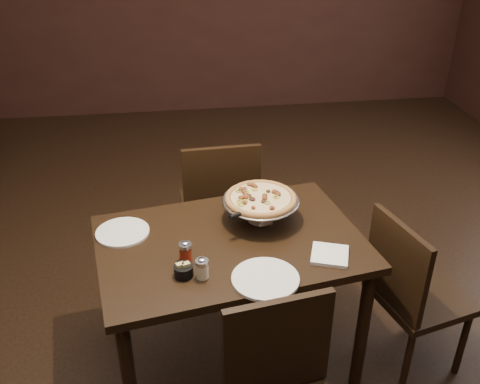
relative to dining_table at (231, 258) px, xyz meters
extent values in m
cube|color=black|center=(-0.04, 0.11, -0.65)|extent=(6.00, 7.00, 0.02)
cube|color=black|center=(0.00, 0.00, 0.08)|extent=(1.29, 0.96, 0.04)
cylinder|color=black|center=(0.58, -0.24, -0.29)|extent=(0.06, 0.06, 0.70)
cylinder|color=black|center=(-0.58, 0.24, -0.29)|extent=(0.06, 0.06, 0.70)
cylinder|color=black|center=(0.47, 0.41, -0.29)|extent=(0.06, 0.06, 0.70)
cylinder|color=silver|center=(0.16, 0.14, 0.10)|extent=(0.12, 0.12, 0.01)
cylinder|color=silver|center=(0.16, 0.14, 0.15)|extent=(0.03, 0.03, 0.10)
cylinder|color=silver|center=(0.16, 0.14, 0.20)|extent=(0.09, 0.09, 0.01)
cylinder|color=#A0A0A5|center=(0.16, 0.14, 0.21)|extent=(0.35, 0.35, 0.01)
torus|color=#A0A0A5|center=(0.16, 0.14, 0.21)|extent=(0.36, 0.36, 0.01)
cylinder|color=brown|center=(0.16, 0.14, 0.22)|extent=(0.33, 0.33, 0.01)
torus|color=brown|center=(0.16, 0.14, 0.22)|extent=(0.34, 0.34, 0.03)
cylinder|color=tan|center=(0.16, 0.14, 0.22)|extent=(0.28, 0.28, 0.01)
cylinder|color=beige|center=(-0.15, -0.24, 0.13)|extent=(0.05, 0.05, 0.07)
cylinder|color=silver|center=(-0.15, -0.24, 0.17)|extent=(0.05, 0.05, 0.02)
ellipsoid|color=silver|center=(-0.15, -0.24, 0.19)|extent=(0.03, 0.03, 0.01)
cylinder|color=maroon|center=(-0.21, -0.12, 0.13)|extent=(0.05, 0.05, 0.07)
cylinder|color=silver|center=(-0.21, -0.12, 0.18)|extent=(0.06, 0.06, 0.02)
ellipsoid|color=silver|center=(-0.21, -0.12, 0.19)|extent=(0.03, 0.03, 0.01)
cylinder|color=black|center=(-0.22, -0.22, 0.12)|extent=(0.08, 0.08, 0.05)
cube|color=tan|center=(-0.23, -0.22, 0.13)|extent=(0.04, 0.03, 0.05)
cube|color=tan|center=(-0.21, -0.22, 0.13)|extent=(0.04, 0.03, 0.05)
cube|color=white|center=(0.41, -0.18, 0.11)|extent=(0.20, 0.20, 0.02)
cylinder|color=white|center=(-0.48, 0.12, 0.10)|extent=(0.24, 0.24, 0.01)
cylinder|color=white|center=(0.10, -0.30, 0.10)|extent=(0.27, 0.27, 0.01)
cone|color=silver|center=(0.06, 0.03, 0.21)|extent=(0.17, 0.17, 0.00)
cylinder|color=black|center=(0.06, 0.03, 0.22)|extent=(0.13, 0.09, 0.03)
cube|color=black|center=(0.02, 0.79, -0.20)|extent=(0.45, 0.45, 0.04)
cube|color=black|center=(0.03, 0.60, 0.06)|extent=(0.43, 0.05, 0.45)
cylinder|color=black|center=(0.19, 0.97, -0.43)|extent=(0.04, 0.04, 0.42)
cylinder|color=black|center=(-0.16, 0.96, -0.43)|extent=(0.04, 0.04, 0.42)
cylinder|color=black|center=(0.20, 0.62, -0.43)|extent=(0.04, 0.04, 0.42)
cylinder|color=black|center=(-0.15, 0.61, -0.43)|extent=(0.04, 0.04, 0.42)
cube|color=black|center=(0.10, -0.59, 0.03)|extent=(0.41, 0.09, 0.43)
cube|color=black|center=(0.90, -0.13, -0.23)|extent=(0.48, 0.48, 0.04)
cube|color=black|center=(0.72, -0.17, 0.01)|extent=(0.12, 0.40, 0.42)
cylinder|color=black|center=(1.10, -0.25, -0.44)|extent=(0.03, 0.03, 0.39)
cylinder|color=black|center=(1.02, 0.07, -0.44)|extent=(0.03, 0.03, 0.39)
cylinder|color=black|center=(0.78, -0.32, -0.44)|extent=(0.03, 0.03, 0.39)
cylinder|color=black|center=(0.70, -0.01, -0.44)|extent=(0.03, 0.03, 0.39)
camera|label=1|loc=(-0.24, -1.96, 1.47)|focal=40.00mm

